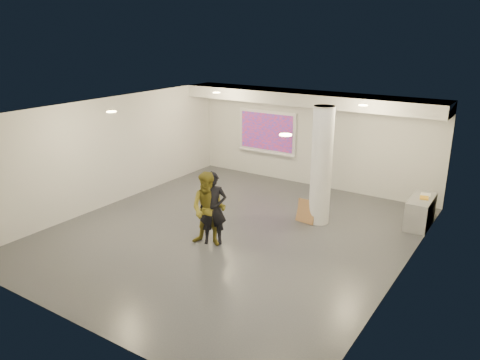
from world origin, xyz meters
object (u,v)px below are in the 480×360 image
Objects in this scene: credenza at (420,212)px; man at (209,209)px; column at (321,166)px; projection_screen at (267,132)px; woman at (213,208)px.

man reaches higher than credenza.
man is at bearing -121.14° from column.
projection_screen is (-3.10, 2.65, 0.03)m from column.
man is at bearing -136.45° from credenza.
man reaches higher than woman.
woman is 0.13m from man.
woman is (-3.75, -3.68, 0.48)m from credenza.
credenza is 0.73× the size of man.
projection_screen reaches higher than credenza.
column is at bearing -40.56° from projection_screen.
woman reaches higher than credenza.
column is 2.37× the size of credenza.
projection_screen is 1.22× the size of man.
column reaches higher than credenza.
woman is at bearing 59.73° from man.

